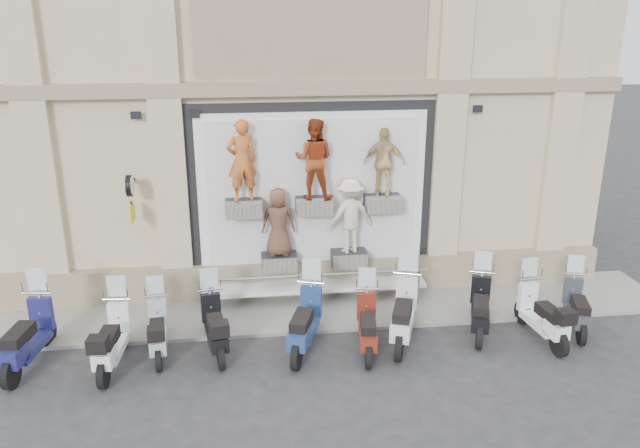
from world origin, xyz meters
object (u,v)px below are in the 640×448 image
at_px(scooter_e, 305,311).
at_px(scooter_h, 481,298).
at_px(scooter_a, 26,325).
at_px(scooter_c, 157,321).
at_px(scooter_d, 214,316).
at_px(scooter_f, 368,315).
at_px(scooter_b, 111,329).
at_px(scooter_j, 578,298).
at_px(clock_sign_bracket, 130,192).
at_px(scooter_g, 404,302).
at_px(guard_rail, 317,293).
at_px(scooter_i, 543,305).

xyz_separation_m(scooter_e, scooter_h, (3.70, 0.26, -0.05)).
distance_m(scooter_a, scooter_e, 5.23).
relative_size(scooter_c, scooter_d, 0.93).
bearing_deg(scooter_f, scooter_d, -177.15).
height_order(scooter_b, scooter_f, scooter_b).
relative_size(scooter_e, scooter_j, 1.15).
height_order(scooter_a, scooter_e, scooter_a).
height_order(clock_sign_bracket, scooter_a, clock_sign_bracket).
distance_m(scooter_f, scooter_g, 0.84).
height_order(clock_sign_bracket, scooter_f, clock_sign_bracket).
bearing_deg(scooter_j, scooter_h, -166.49).
bearing_deg(scooter_d, clock_sign_bracket, 122.37).
bearing_deg(scooter_b, clock_sign_bracket, 89.31).
relative_size(guard_rail, scooter_c, 2.90).
distance_m(clock_sign_bracket, scooter_j, 9.64).
height_order(guard_rail, scooter_j, scooter_j).
bearing_deg(scooter_g, scooter_j, 20.11).
bearing_deg(scooter_e, scooter_g, 20.62).
height_order(scooter_a, scooter_b, scooter_a).
relative_size(scooter_e, scooter_h, 1.06).
height_order(scooter_g, scooter_i, scooter_g).
distance_m(scooter_b, scooter_g, 5.67).
bearing_deg(scooter_h, scooter_g, -153.71).
distance_m(scooter_g, scooter_i, 2.83).
distance_m(scooter_h, scooter_j, 2.06).
xyz_separation_m(scooter_f, scooter_i, (3.61, -0.02, 0.02)).
bearing_deg(scooter_e, scooter_j, 19.24).
relative_size(scooter_a, scooter_e, 1.02).
relative_size(clock_sign_bracket, scooter_h, 0.53).
bearing_deg(scooter_f, scooter_b, -170.96).
xyz_separation_m(guard_rail, scooter_a, (-5.68, -1.51, 0.39)).
distance_m(scooter_a, scooter_f, 6.46).
bearing_deg(scooter_c, scooter_h, -5.56).
bearing_deg(scooter_h, scooter_a, -158.25).
relative_size(scooter_d, scooter_i, 0.99).
relative_size(scooter_d, scooter_h, 0.97).
bearing_deg(scooter_h, clock_sign_bracket, -173.49).
bearing_deg(scooter_i, scooter_e, 172.50).
distance_m(scooter_c, scooter_e, 2.87).
relative_size(clock_sign_bracket, scooter_g, 0.48).
bearing_deg(scooter_a, clock_sign_bracket, 56.09).
xyz_separation_m(scooter_a, scooter_e, (5.23, -0.06, -0.02)).
bearing_deg(scooter_e, scooter_f, 10.21).
height_order(scooter_a, scooter_f, scooter_a).
distance_m(guard_rail, scooter_g, 2.20).
height_order(scooter_d, scooter_j, scooter_d).
height_order(clock_sign_bracket, scooter_j, clock_sign_bracket).
bearing_deg(scooter_b, scooter_d, 14.05).
height_order(scooter_b, scooter_e, scooter_e).
relative_size(scooter_a, scooter_h, 1.09).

